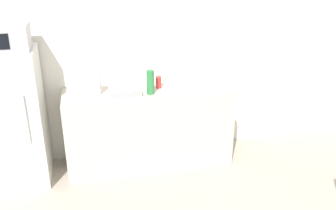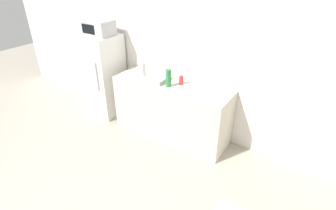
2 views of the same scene
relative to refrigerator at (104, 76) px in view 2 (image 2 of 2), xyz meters
The scene contains 8 objects.
wall_back 1.49m from the refrigerator, 15.24° to the left, with size 8.00×0.06×2.60m, color white.
refrigerator is the anchor object (origin of this frame).
microwave 0.87m from the refrigerator, 110.30° to the right, with size 0.51×0.35×0.25m.
counter 1.46m from the refrigerator, ahead, with size 1.90×0.61×0.93m, color beige.
sink_basin 1.19m from the refrigerator, ahead, with size 0.35×0.32×0.06m, color #9EA3A8.
bottle_tall 1.48m from the refrigerator, ahead, with size 0.08×0.08×0.27m, color #2D7F42.
bottle_short 1.59m from the refrigerator, ahead, with size 0.06×0.06×0.14m, color red.
paper_towel_roll 0.92m from the refrigerator, ahead, with size 0.11×0.11×0.23m, color white.
Camera 2 is at (2.06, -0.49, 2.60)m, focal length 28.00 mm.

